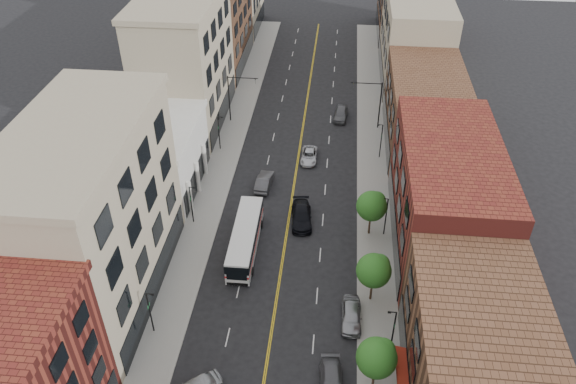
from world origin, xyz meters
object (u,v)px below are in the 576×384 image
(car_lane_a, at_px, (301,216))
(car_lane_c, at_px, (341,114))
(car_parked_mid, at_px, (331,382))
(car_lane_b, at_px, (309,156))
(car_parked_far, at_px, (351,315))
(car_lane_behind, at_px, (264,181))
(city_bus, at_px, (245,237))

(car_lane_a, relative_size, car_lane_c, 1.19)
(car_parked_mid, bearing_deg, car_lane_c, 85.52)
(car_parked_mid, distance_m, car_lane_a, 22.21)
(car_parked_mid, distance_m, car_lane_b, 35.19)
(car_parked_far, distance_m, car_lane_behind, 23.62)
(city_bus, relative_size, car_lane_a, 2.02)
(car_lane_behind, relative_size, car_lane_a, 0.85)
(car_lane_a, bearing_deg, car_parked_mid, -84.92)
(car_parked_mid, distance_m, car_parked_far, 7.58)
(car_parked_mid, height_order, car_lane_behind, car_lane_behind)
(car_lane_behind, height_order, car_lane_a, car_lane_a)
(car_parked_far, height_order, car_lane_behind, car_parked_far)
(car_lane_behind, distance_m, car_lane_c, 20.66)
(car_parked_mid, distance_m, car_lane_c, 46.74)
(car_lane_c, bearing_deg, car_lane_b, -104.39)
(car_lane_b, bearing_deg, car_parked_mid, -82.44)
(car_parked_mid, bearing_deg, car_lane_behind, 103.78)
(car_lane_behind, bearing_deg, car_lane_b, -123.82)
(city_bus, height_order, car_lane_b, city_bus)
(city_bus, bearing_deg, car_parked_mid, -59.18)
(car_lane_b, height_order, car_lane_c, car_lane_c)
(car_parked_far, height_order, car_lane_c, car_parked_far)
(city_bus, xyz_separation_m, car_lane_a, (5.71, 5.37, -0.89))
(car_lane_b, bearing_deg, car_lane_a, -89.46)
(car_lane_c, bearing_deg, car_parked_far, -82.91)
(car_parked_far, bearing_deg, city_bus, 141.36)
(city_bus, xyz_separation_m, car_lane_c, (9.71, 30.31, -0.90))
(car_parked_far, relative_size, car_lane_c, 1.00)
(car_parked_mid, relative_size, car_lane_a, 0.86)
(car_parked_far, bearing_deg, car_parked_mid, -103.02)
(car_lane_a, xyz_separation_m, car_lane_c, (4.00, 24.94, -0.01))
(car_lane_behind, relative_size, car_lane_c, 1.02)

